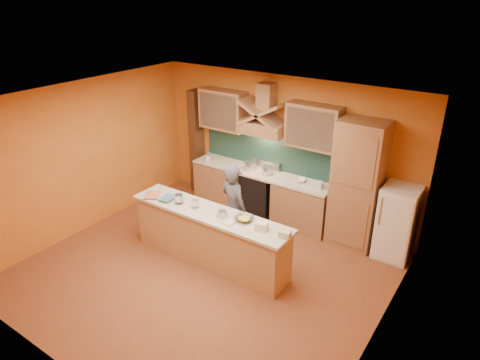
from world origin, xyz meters
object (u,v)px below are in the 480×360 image
Objects in this scene: stove at (260,193)px; person at (234,208)px; kitchen_scale at (222,215)px; mixing_bowl at (244,218)px; fridge at (397,223)px.

person is (0.28, -1.33, 0.34)m from stove.
person reaches higher than stove.
kitchen_scale is at bearing -75.90° from stove.
kitchen_scale reaches higher than mixing_bowl.
person is at bearing -151.14° from fridge.
fridge is 2.77m from person.
stove is 2.06m from mixing_bowl.
fridge reaches higher than mixing_bowl.
kitchen_scale is (-2.21, -1.95, 0.35)m from fridge.
stove is 2.71m from fridge.
stove is 3.16× the size of mixing_bowl.
kitchen_scale reaches higher than stove.
kitchen_scale is (0.21, -0.61, 0.21)m from person.
mixing_bowl is at bearing 19.13° from kitchen_scale.
person is 12.15× the size of kitchen_scale.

